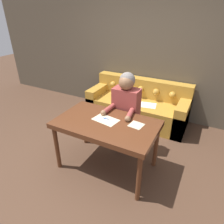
# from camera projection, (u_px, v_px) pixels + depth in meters

# --- Properties ---
(ground_plane) EXTENTS (16.00, 16.00, 0.00)m
(ground_plane) POSITION_uv_depth(u_px,v_px,m) (98.00, 163.00, 3.05)
(ground_plane) COLOR #4C3323
(wall_back) EXTENTS (8.00, 0.06, 2.60)m
(wall_back) POSITION_uv_depth(u_px,v_px,m) (147.00, 53.00, 3.98)
(wall_back) COLOR brown
(wall_back) RESTS_ON ground_plane
(dining_table) EXTENTS (1.36, 0.80, 0.76)m
(dining_table) POSITION_uv_depth(u_px,v_px,m) (106.00, 127.00, 2.68)
(dining_table) COLOR #562D19
(dining_table) RESTS_ON ground_plane
(couch) EXTENTS (1.99, 0.79, 0.82)m
(couch) POSITION_uv_depth(u_px,v_px,m) (138.00, 106.00, 4.12)
(couch) COLOR #B7842D
(couch) RESTS_ON ground_plane
(person) EXTENTS (0.45, 0.57, 1.30)m
(person) POSITION_uv_depth(u_px,v_px,m) (126.00, 112.00, 3.08)
(person) COLOR #33281E
(person) RESTS_ON ground_plane
(pattern_paper_main) EXTENTS (0.37, 0.27, 0.00)m
(pattern_paper_main) POSITION_uv_depth(u_px,v_px,m) (106.00, 120.00, 2.70)
(pattern_paper_main) COLOR beige
(pattern_paper_main) RESTS_ON dining_table
(pattern_paper_offcut) EXTENTS (0.19, 0.19, 0.00)m
(pattern_paper_offcut) POSITION_uv_depth(u_px,v_px,m) (136.00, 125.00, 2.57)
(pattern_paper_offcut) COLOR beige
(pattern_paper_offcut) RESTS_ON dining_table
(scissors) EXTENTS (0.22, 0.07, 0.01)m
(scissors) POSITION_uv_depth(u_px,v_px,m) (107.00, 119.00, 2.71)
(scissors) COLOR silver
(scissors) RESTS_ON dining_table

